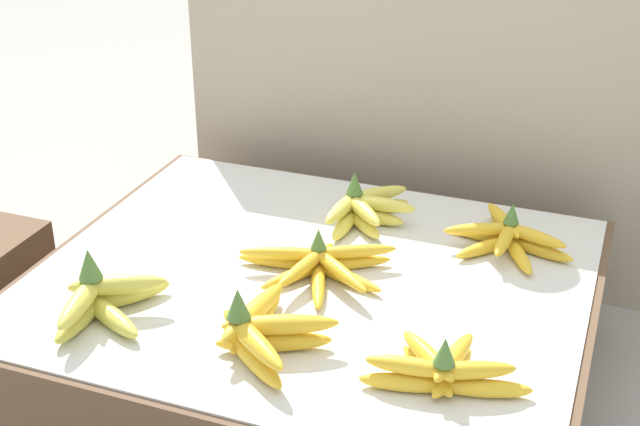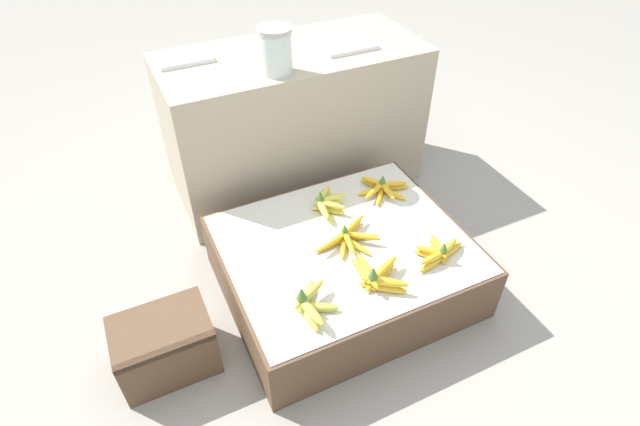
{
  "view_description": "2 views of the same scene",
  "coord_description": "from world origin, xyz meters",
  "px_view_note": "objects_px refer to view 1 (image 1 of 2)",
  "views": [
    {
      "loc": [
        0.46,
        -1.2,
        1.01
      ],
      "look_at": [
        -0.02,
        0.09,
        0.32
      ],
      "focal_mm": 50.0,
      "sensor_mm": 36.0,
      "label": 1
    },
    {
      "loc": [
        -0.67,
        -1.19,
        1.58
      ],
      "look_at": [
        -0.11,
        -0.0,
        0.44
      ],
      "focal_mm": 28.0,
      "sensor_mm": 36.0,
      "label": 2
    }
  ],
  "objects_px": {
    "banana_bunch_middle_midleft": "(319,265)",
    "banana_bunch_back_midleft": "(363,209)",
    "banana_bunch_front_midright": "(442,369)",
    "banana_bunch_front_midleft": "(260,331)",
    "banana_bunch_front_left": "(102,299)",
    "banana_bunch_back_midright": "(506,236)"
  },
  "relations": [
    {
      "from": "banana_bunch_middle_midleft",
      "to": "banana_bunch_back_midleft",
      "type": "xyz_separation_m",
      "value": [
        0.01,
        0.21,
        0.01
      ]
    },
    {
      "from": "banana_bunch_front_left",
      "to": "banana_bunch_front_midright",
      "type": "xyz_separation_m",
      "value": [
        0.53,
        0.02,
        -0.01
      ]
    },
    {
      "from": "banana_bunch_back_midleft",
      "to": "banana_bunch_back_midright",
      "type": "bearing_deg",
      "value": -1.01
    },
    {
      "from": "banana_bunch_front_left",
      "to": "banana_bunch_front_midleft",
      "type": "xyz_separation_m",
      "value": [
        0.26,
        0.01,
        -0.0
      ]
    },
    {
      "from": "banana_bunch_back_midleft",
      "to": "banana_bunch_back_midright",
      "type": "relative_size",
      "value": 0.88
    },
    {
      "from": "banana_bunch_middle_midleft",
      "to": "banana_bunch_front_left",
      "type": "bearing_deg",
      "value": -139.11
    },
    {
      "from": "banana_bunch_front_left",
      "to": "banana_bunch_front_midright",
      "type": "distance_m",
      "value": 0.53
    },
    {
      "from": "banana_bunch_front_midleft",
      "to": "banana_bunch_middle_midleft",
      "type": "bearing_deg",
      "value": 88.38
    },
    {
      "from": "banana_bunch_front_midright",
      "to": "banana_bunch_back_midleft",
      "type": "xyz_separation_m",
      "value": [
        -0.25,
        0.43,
        0.0
      ]
    },
    {
      "from": "banana_bunch_back_midleft",
      "to": "banana_bunch_front_midright",
      "type": "bearing_deg",
      "value": -59.46
    },
    {
      "from": "banana_bunch_middle_midleft",
      "to": "banana_bunch_back_midleft",
      "type": "height_order",
      "value": "banana_bunch_back_midleft"
    },
    {
      "from": "banana_bunch_back_midright",
      "to": "banana_bunch_front_midleft",
      "type": "bearing_deg",
      "value": -123.05
    },
    {
      "from": "banana_bunch_back_midleft",
      "to": "banana_bunch_back_midright",
      "type": "distance_m",
      "value": 0.27
    },
    {
      "from": "banana_bunch_front_midright",
      "to": "banana_bunch_back_midleft",
      "type": "bearing_deg",
      "value": 120.54
    },
    {
      "from": "banana_bunch_front_midleft",
      "to": "banana_bunch_front_midright",
      "type": "relative_size",
      "value": 0.98
    },
    {
      "from": "banana_bunch_front_midleft",
      "to": "banana_bunch_middle_midleft",
      "type": "distance_m",
      "value": 0.22
    },
    {
      "from": "banana_bunch_front_midright",
      "to": "banana_bunch_back_midright",
      "type": "xyz_separation_m",
      "value": [
        0.01,
        0.42,
        -0.0
      ]
    },
    {
      "from": "banana_bunch_front_midleft",
      "to": "banana_bunch_back_midright",
      "type": "relative_size",
      "value": 0.99
    },
    {
      "from": "banana_bunch_front_left",
      "to": "banana_bunch_middle_midleft",
      "type": "bearing_deg",
      "value": 40.89
    },
    {
      "from": "banana_bunch_front_midright",
      "to": "banana_bunch_middle_midleft",
      "type": "relative_size",
      "value": 0.88
    },
    {
      "from": "banana_bunch_front_midleft",
      "to": "banana_bunch_middle_midleft",
      "type": "height_order",
      "value": "banana_bunch_front_midleft"
    },
    {
      "from": "banana_bunch_middle_midleft",
      "to": "banana_bunch_front_midright",
      "type": "bearing_deg",
      "value": -39.66
    }
  ]
}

